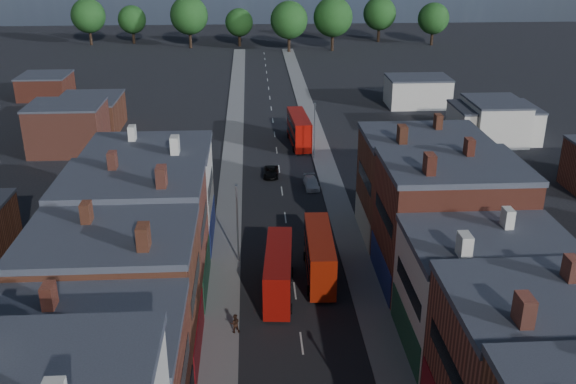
{
  "coord_description": "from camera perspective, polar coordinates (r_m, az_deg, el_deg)",
  "views": [
    {
      "loc": [
        -3.55,
        -26.46,
        30.61
      ],
      "look_at": [
        0.0,
        34.81,
        5.31
      ],
      "focal_mm": 40.0,
      "sensor_mm": 36.0,
      "label": 1
    }
  ],
  "objects": [
    {
      "name": "bus_1",
      "position": [
        60.27,
        2.81,
        -5.56
      ],
      "size": [
        2.82,
        10.25,
        4.4
      ],
      "rotation": [
        0.0,
        0.0,
        -0.03
      ],
      "color": "#A81D09",
      "rests_on": "ground"
    },
    {
      "name": "pavement_east",
      "position": [
        82.95,
        3.88,
        0.74
      ],
      "size": [
        3.0,
        200.0,
        0.12
      ],
      "primitive_type": "cube",
      "color": "gray",
      "rests_on": "ground"
    },
    {
      "name": "car_3",
      "position": [
        81.53,
        2.09,
        0.8
      ],
      "size": [
        1.93,
        4.33,
        1.23
      ],
      "primitive_type": "imported",
      "rotation": [
        0.0,
        0.0,
        0.05
      ],
      "color": "silver",
      "rests_on": "ground"
    },
    {
      "name": "lamp_post_3",
      "position": [
        90.68,
        2.37,
        5.78
      ],
      "size": [
        0.25,
        0.7,
        8.12
      ],
      "color": "slate",
      "rests_on": "ground"
    },
    {
      "name": "ped_1",
      "position": [
        53.22,
        -4.74,
        -11.56
      ],
      "size": [
        0.84,
        0.51,
        1.65
      ],
      "primitive_type": "imported",
      "rotation": [
        0.0,
        0.0,
        3.23
      ],
      "color": "#392116",
      "rests_on": "pavement_west"
    },
    {
      "name": "car_2",
      "position": [
        85.26,
        -1.53,
        1.78
      ],
      "size": [
        2.2,
        4.38,
        1.19
      ],
      "primitive_type": "imported",
      "rotation": [
        0.0,
        0.0,
        -0.05
      ],
      "color": "black",
      "rests_on": "ground"
    },
    {
      "name": "pavement_west",
      "position": [
        82.39,
        -5.13,
        0.54
      ],
      "size": [
        3.0,
        200.0,
        0.12
      ],
      "primitive_type": "cube",
      "color": "gray",
      "rests_on": "ground"
    },
    {
      "name": "bus_2",
      "position": [
        97.32,
        0.98,
        5.61
      ],
      "size": [
        3.19,
        10.86,
        4.63
      ],
      "rotation": [
        0.0,
        0.0,
        0.06
      ],
      "color": "#9A0D06",
      "rests_on": "ground"
    },
    {
      "name": "bus_0",
      "position": [
        57.54,
        -0.85,
        -7.04
      ],
      "size": [
        3.1,
        10.13,
        4.31
      ],
      "rotation": [
        0.0,
        0.0,
        -0.08
      ],
      "color": "#9E0E09",
      "rests_on": "ground"
    },
    {
      "name": "lamp_post_2",
      "position": [
        62.14,
        -4.54,
        -2.31
      ],
      "size": [
        0.25,
        0.7,
        8.12
      ],
      "color": "slate",
      "rests_on": "ground"
    }
  ]
}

